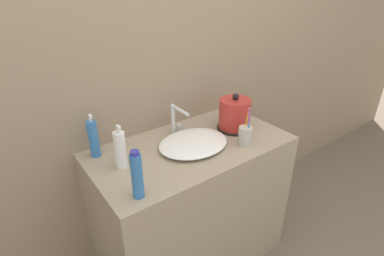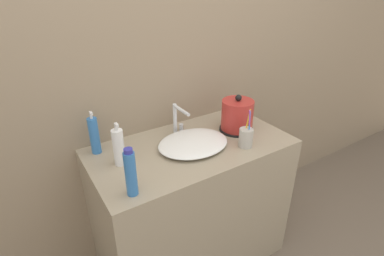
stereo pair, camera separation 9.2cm
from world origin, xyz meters
name	(u,v)px [view 1 (the left image)]	position (x,y,z in m)	size (l,w,h in m)	color
wall_back	(158,39)	(0.00, 0.57, 1.30)	(6.00, 0.04, 2.60)	gray
vanity_counter	(192,205)	(0.00, 0.28, 0.40)	(1.04, 0.55, 0.81)	gray
sink_basin	(194,143)	(0.00, 0.26, 0.83)	(0.37, 0.30, 0.04)	white
faucet	(177,118)	(0.01, 0.43, 0.90)	(0.06, 0.16, 0.17)	silver
electric_kettle	(234,115)	(0.30, 0.29, 0.89)	(0.19, 0.19, 0.21)	black
toothbrush_cup	(245,135)	(0.23, 0.12, 0.86)	(0.07, 0.07, 0.21)	#B7B2A8
lotion_bottle	(120,150)	(-0.37, 0.31, 0.90)	(0.05, 0.05, 0.21)	white
shampoo_bottle	(137,175)	(-0.41, 0.08, 0.91)	(0.05, 0.05, 0.21)	#3370B7
mouthwash_bottle	(94,139)	(-0.43, 0.47, 0.90)	(0.05, 0.05, 0.22)	#3370B7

